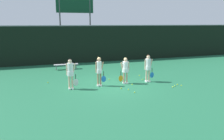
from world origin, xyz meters
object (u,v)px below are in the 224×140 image
object	(u,v)px
tennis_ball_9	(175,86)
tennis_ball_6	(48,82)
tennis_ball_3	(142,80)
tennis_ball_1	(177,85)
tennis_ball_2	(128,89)
player_2	(125,68)
tennis_ball_0	(135,92)
tennis_ball_4	(132,84)
bench_courtside	(66,65)
player_3	(148,66)
tennis_ball_10	(181,85)
player_0	(70,72)
tennis_ball_5	(139,76)
tennis_ball_8	(109,79)
tennis_ball_7	(121,88)
tennis_ball_11	(173,87)

from	to	relation	value
tennis_ball_9	tennis_ball_6	bearing A→B (deg)	155.57
tennis_ball_9	tennis_ball_3	bearing A→B (deg)	120.31
tennis_ball_1	tennis_ball_2	size ratio (longest dim) A/B	1.10
tennis_ball_9	player_2	bearing A→B (deg)	148.67
tennis_ball_0	tennis_ball_4	world-z (taller)	tennis_ball_4
bench_courtside	player_2	distance (m)	6.14
tennis_ball_1	player_3	bearing A→B (deg)	137.06
bench_courtside	tennis_ball_9	bearing A→B (deg)	-50.23
player_2	tennis_ball_1	world-z (taller)	player_2
tennis_ball_10	tennis_ball_2	bearing A→B (deg)	175.62
player_0	player_2	size ratio (longest dim) A/B	1.08
tennis_ball_5	player_0	bearing A→B (deg)	-162.38
bench_courtside	tennis_ball_5	bearing A→B (deg)	-38.83
player_2	tennis_ball_9	xyz separation A→B (m)	(2.51, -1.53, -0.91)
tennis_ball_5	tennis_ball_8	world-z (taller)	tennis_ball_5
tennis_ball_3	tennis_ball_7	bearing A→B (deg)	-145.65
player_2	tennis_ball_2	xyz separation A→B (m)	(-0.32, -1.30, -0.92)
tennis_ball_6	tennis_ball_8	xyz separation A→B (m)	(3.84, -0.47, -0.00)
tennis_ball_3	tennis_ball_0	bearing A→B (deg)	-124.83
player_3	tennis_ball_1	size ratio (longest dim) A/B	24.26
tennis_ball_0	tennis_ball_11	distance (m)	2.50
tennis_ball_3	tennis_ball_8	size ratio (longest dim) A/B	1.06
player_0	tennis_ball_6	distance (m)	2.35
tennis_ball_4	tennis_ball_10	size ratio (longest dim) A/B	1.06
tennis_ball_2	tennis_ball_8	size ratio (longest dim) A/B	1.00
tennis_ball_7	tennis_ball_9	size ratio (longest dim) A/B	1.02
tennis_ball_8	tennis_ball_11	world-z (taller)	tennis_ball_11
tennis_ball_2	tennis_ball_0	bearing A→B (deg)	-78.31
player_3	tennis_ball_2	bearing A→B (deg)	-146.66
tennis_ball_5	tennis_ball_7	distance (m)	3.34
tennis_ball_3	tennis_ball_9	size ratio (longest dim) A/B	0.97
tennis_ball_5	tennis_ball_11	world-z (taller)	tennis_ball_5
bench_courtside	tennis_ball_0	xyz separation A→B (m)	(2.73, -7.23, -0.34)
player_0	tennis_ball_9	xyz separation A→B (m)	(5.83, -1.41, -0.98)
player_2	tennis_ball_11	bearing A→B (deg)	-32.81
tennis_ball_0	tennis_ball_6	world-z (taller)	tennis_ball_0
tennis_ball_0	tennis_ball_5	bearing A→B (deg)	60.68
tennis_ball_10	tennis_ball_3	bearing A→B (deg)	128.73
tennis_ball_4	tennis_ball_11	size ratio (longest dim) A/B	1.04
player_0	tennis_ball_10	xyz separation A→B (m)	(6.27, -1.43, -0.98)
player_2	tennis_ball_9	bearing A→B (deg)	-28.21
tennis_ball_3	tennis_ball_11	size ratio (longest dim) A/B	1.02
tennis_ball_2	tennis_ball_11	world-z (taller)	tennis_ball_11
tennis_ball_5	tennis_ball_10	bearing A→B (deg)	-66.91
tennis_ball_1	tennis_ball_11	distance (m)	0.65
tennis_ball_6	tennis_ball_4	bearing A→B (deg)	-23.50
tennis_ball_9	tennis_ball_10	distance (m)	0.44
tennis_ball_9	tennis_ball_10	bearing A→B (deg)	-2.74
player_2	tennis_ball_0	xyz separation A→B (m)	(-0.21, -1.87, -0.92)
bench_courtside	tennis_ball_4	bearing A→B (deg)	-59.47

